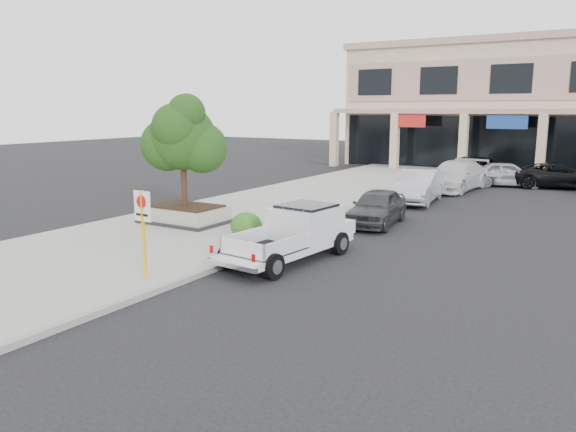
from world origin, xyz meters
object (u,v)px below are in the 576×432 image
object	(u,v)px
curb_car_b	(418,186)
curb_car_d	(470,169)
no_parking_sign	(143,222)
pickup_truck	(288,235)
planter	(185,214)
curb_car_a	(377,207)
lot_car_d	(561,176)
lot_car_a	(508,174)
planter_tree	(188,137)
curb_car_c	(455,176)

from	to	relation	value
curb_car_b	curb_car_d	distance (m)	9.47
no_parking_sign	pickup_truck	xyz separation A→B (m)	(1.99, 3.82, -0.83)
planter	curb_car_a	distance (m)	7.46
curb_car_b	lot_car_d	xyz separation A→B (m)	(5.29, 9.09, -0.07)
planter	lot_car_a	world-z (taller)	lot_car_a
planter_tree	curb_car_c	world-z (taller)	planter_tree
no_parking_sign	lot_car_a	distance (m)	24.78
pickup_truck	curb_car_a	size ratio (longest dim) A/B	1.24
no_parking_sign	curb_car_c	xyz separation A→B (m)	(2.15, 21.23, -0.82)
no_parking_sign	curb_car_b	xyz separation A→B (m)	(1.76, 16.18, -0.85)
pickup_truck	curb_car_d	world-z (taller)	pickup_truck
curb_car_d	lot_car_d	distance (m)	5.19
planter	no_parking_sign	size ratio (longest dim) A/B	1.39
no_parking_sign	curb_car_a	size ratio (longest dim) A/B	0.56
no_parking_sign	curb_car_a	distance (m)	10.47
lot_car_a	curb_car_d	bearing A→B (deg)	47.46
pickup_truck	lot_car_d	distance (m)	22.04
planter	curb_car_b	bearing A→B (deg)	60.23
curb_car_b	curb_car_c	distance (m)	5.06
planter	curb_car_b	xyz separation A→B (m)	(5.80, 10.14, 0.31)
planter_tree	no_parking_sign	distance (m)	7.54
curb_car_c	lot_car_a	world-z (taller)	curb_car_c
curb_car_a	lot_car_d	world-z (taller)	lot_car_d
curb_car_c	lot_car_d	xyz separation A→B (m)	(4.90, 4.05, -0.10)
curb_car_a	curb_car_d	world-z (taller)	curb_car_d
pickup_truck	planter	bearing A→B (deg)	165.65
no_parking_sign	lot_car_d	bearing A→B (deg)	74.41
curb_car_b	curb_car_c	xyz separation A→B (m)	(0.40, 5.05, 0.03)
no_parking_sign	pickup_truck	distance (m)	4.38
pickup_truck	curb_car_c	bearing A→B (deg)	95.30
curb_car_b	lot_car_d	size ratio (longest dim) A/B	0.92
lot_car_d	planter_tree	bearing A→B (deg)	136.88
curb_car_b	curb_car_c	bearing A→B (deg)	79.02
no_parking_sign	pickup_truck	world-z (taller)	no_parking_sign
lot_car_a	curb_car_a	bearing A→B (deg)	155.85
planter_tree	curb_car_c	distance (m)	16.42
no_parking_sign	curb_car_d	xyz separation A→B (m)	(1.88, 25.65, -0.87)
no_parking_sign	curb_car_b	distance (m)	16.30
pickup_truck	lot_car_d	world-z (taller)	pickup_truck
pickup_truck	lot_car_d	bearing A→B (deg)	82.56
lot_car_d	no_parking_sign	bearing A→B (deg)	151.17
planter_tree	planter	bearing A→B (deg)	-131.03
planter	curb_car_c	world-z (taller)	curb_car_c
curb_car_d	curb_car_b	bearing A→B (deg)	-82.72
curb_car_a	curb_car_b	world-z (taller)	curb_car_b
curb_car_d	lot_car_a	distance (m)	2.77
no_parking_sign	lot_car_d	world-z (taller)	no_parking_sign
curb_car_a	planter	bearing A→B (deg)	-152.34
lot_car_a	lot_car_d	xyz separation A→B (m)	(2.71, 0.89, -0.02)
no_parking_sign	curb_car_a	world-z (taller)	no_parking_sign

